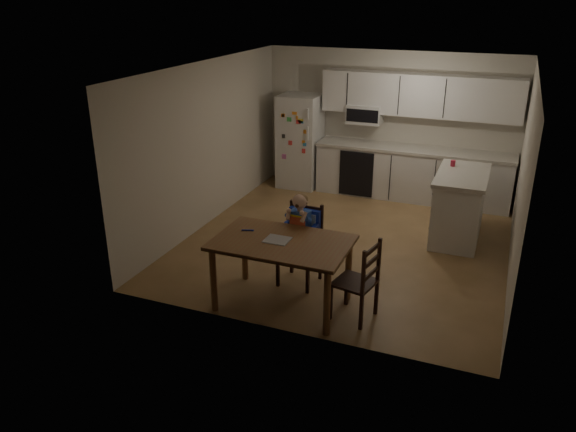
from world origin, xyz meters
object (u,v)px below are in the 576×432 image
(refrigerator, at_px, (300,141))
(dining_table, at_px, (282,250))
(kitchen_island, at_px, (459,206))
(chair_side, at_px, (363,277))
(red_cup, at_px, (453,163))
(chair_booster, at_px, (301,229))

(refrigerator, relative_size, dining_table, 1.11)
(kitchen_island, relative_size, chair_side, 1.43)
(kitchen_island, xyz_separation_m, red_cup, (-0.18, 0.31, 0.54))
(refrigerator, height_order, chair_booster, refrigerator)
(red_cup, relative_size, chair_side, 0.09)
(refrigerator, bearing_deg, chair_booster, -69.07)
(kitchen_island, relative_size, red_cup, 15.29)
(chair_side, bearing_deg, dining_table, -76.40)
(red_cup, bearing_deg, refrigerator, 159.14)
(dining_table, height_order, chair_booster, chair_booster)
(kitchen_island, height_order, chair_booster, chair_booster)
(red_cup, height_order, dining_table, red_cup)
(chair_side, bearing_deg, red_cup, -178.71)
(chair_booster, bearing_deg, red_cup, 62.32)
(kitchen_island, relative_size, chair_booster, 1.14)
(kitchen_island, bearing_deg, chair_booster, -128.29)
(kitchen_island, height_order, chair_side, kitchen_island)
(kitchen_island, height_order, dining_table, kitchen_island)
(red_cup, bearing_deg, kitchen_island, -59.83)
(dining_table, relative_size, chair_booster, 1.29)
(refrigerator, height_order, chair_side, refrigerator)
(kitchen_island, xyz_separation_m, chair_side, (-0.74, -2.72, 0.03))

